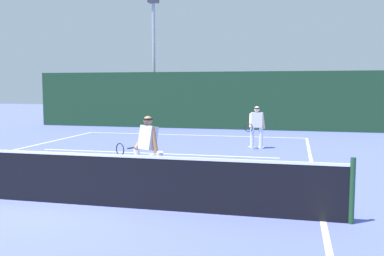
# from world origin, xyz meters

# --- Properties ---
(ground_plane) EXTENTS (80.00, 80.00, 0.00)m
(ground_plane) POSITION_xyz_m (0.00, 0.00, 0.00)
(ground_plane) COLOR #545FBD
(court_line_baseline_far) EXTENTS (10.11, 0.10, 0.01)m
(court_line_baseline_far) POSITION_xyz_m (0.00, 11.84, 0.00)
(court_line_baseline_far) COLOR white
(court_line_baseline_far) RESTS_ON ground_plane
(court_line_sideline_right) EXTENTS (0.10, 23.67, 0.01)m
(court_line_sideline_right) POSITION_xyz_m (5.05, 0.00, 0.00)
(court_line_sideline_right) COLOR white
(court_line_sideline_right) RESTS_ON ground_plane
(court_line_service) EXTENTS (8.24, 0.10, 0.01)m
(court_line_service) POSITION_xyz_m (0.00, 6.31, 0.00)
(court_line_service) COLOR white
(court_line_service) RESTS_ON ground_plane
(court_line_centre) EXTENTS (0.10, 6.40, 0.01)m
(court_line_centre) POSITION_xyz_m (0.00, 3.20, 0.00)
(court_line_centre) COLOR white
(court_line_centre) RESTS_ON ground_plane
(tennis_net) EXTENTS (11.08, 0.09, 1.10)m
(tennis_net) POSITION_xyz_m (0.00, 0.00, 0.51)
(tennis_net) COLOR #1E4723
(tennis_net) RESTS_ON ground_plane
(player_near) EXTENTS (1.13, 0.78, 1.57)m
(player_near) POSITION_xyz_m (1.27, 2.03, 0.86)
(player_near) COLOR silver
(player_near) RESTS_ON ground_plane
(player_far) EXTENTS (0.68, 0.84, 1.52)m
(player_far) POSITION_xyz_m (3.21, 8.25, 0.83)
(player_far) COLOR silver
(player_far) RESTS_ON ground_plane
(tennis_ball) EXTENTS (0.07, 0.07, 0.07)m
(tennis_ball) POSITION_xyz_m (-3.34, 4.04, 0.03)
(tennis_ball) COLOR #D1E033
(tennis_ball) RESTS_ON ground_plane
(tennis_ball_extra) EXTENTS (0.07, 0.07, 0.07)m
(tennis_ball_extra) POSITION_xyz_m (3.22, 5.14, 0.03)
(tennis_ball_extra) COLOR #D1E033
(tennis_ball_extra) RESTS_ON ground_plane
(back_fence_windscreen) EXTENTS (19.06, 0.12, 2.98)m
(back_fence_windscreen) POSITION_xyz_m (0.00, 14.88, 1.49)
(back_fence_windscreen) COLOR #1A3B22
(back_fence_windscreen) RESTS_ON ground_plane
(light_pole) EXTENTS (0.55, 0.44, 7.16)m
(light_pole) POSITION_xyz_m (-3.19, 15.89, 4.41)
(light_pole) COLOR #9EA39E
(light_pole) RESTS_ON ground_plane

